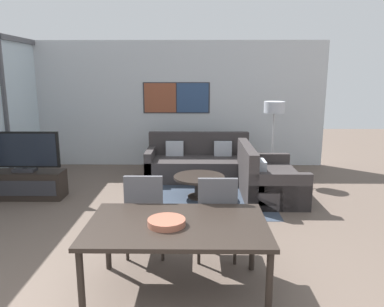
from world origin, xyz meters
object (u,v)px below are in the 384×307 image
object	(u,v)px
fruit_bowl	(167,222)
dining_chair_left	(145,211)
coffee_table	(199,181)
dining_table	(177,230)
floor_lamp	(274,112)
tv_console	(26,185)
dining_chair_centre	(217,214)
television	(23,152)
sofa_side	(265,180)
sofa_main	(199,164)

from	to	relation	value
fruit_bowl	dining_chair_left	bearing A→B (deg)	110.56
coffee_table	fruit_bowl	size ratio (longest dim) A/B	2.50
dining_table	floor_lamp	size ratio (longest dim) A/B	1.07
coffee_table	dining_table	xyz separation A→B (m)	(-0.22, -2.87, 0.37)
fruit_bowl	floor_lamp	xyz separation A→B (m)	(1.77, 4.03, 0.59)
fruit_bowl	tv_console	bearing A→B (deg)	132.39
dining_table	dining_chair_centre	xyz separation A→B (m)	(0.40, 0.69, -0.11)
television	fruit_bowl	size ratio (longest dim) A/B	3.50
sofa_side	sofa_main	bearing A→B (deg)	43.47
dining_chair_centre	fruit_bowl	size ratio (longest dim) A/B	2.86
sofa_side	dining_chair_left	world-z (taller)	dining_chair_left
sofa_main	dining_chair_centre	distance (m)	3.49
sofa_main	floor_lamp	size ratio (longest dim) A/B	1.34
dining_chair_centre	fruit_bowl	world-z (taller)	dining_chair_centre
sofa_main	coffee_table	xyz separation A→B (m)	(0.00, -1.30, 0.01)
tv_console	dining_chair_left	world-z (taller)	dining_chair_left
sofa_side	fruit_bowl	size ratio (longest dim) A/B	4.56
dining_chair_left	fruit_bowl	bearing A→B (deg)	-69.44
coffee_table	floor_lamp	world-z (taller)	floor_lamp
tv_console	fruit_bowl	world-z (taller)	fruit_bowl
sofa_side	dining_table	size ratio (longest dim) A/B	0.95
television	floor_lamp	distance (m)	4.57
tv_console	sofa_main	world-z (taller)	sofa_main
sofa_side	floor_lamp	world-z (taller)	floor_lamp
dining_table	floor_lamp	distance (m)	4.37
sofa_side	floor_lamp	bearing A→B (deg)	-17.20
television	dining_chair_left	size ratio (longest dim) A/B	1.22
tv_console	dining_chair_centre	xyz separation A→B (m)	(3.13, -2.13, 0.31)
sofa_side	coffee_table	size ratio (longest dim) A/B	1.83
tv_console	dining_table	size ratio (longest dim) A/B	0.76
coffee_table	fruit_bowl	bearing A→B (deg)	-96.20
television	sofa_main	distance (m)	3.28
tv_console	dining_table	bearing A→B (deg)	-46.06
tv_console	television	world-z (taller)	television
television	fruit_bowl	distance (m)	3.90
sofa_side	dining_chair_centre	distance (m)	2.48
sofa_main	dining_table	distance (m)	4.19
sofa_side	floor_lamp	distance (m)	1.51
dining_chair_left	floor_lamp	distance (m)	3.90
floor_lamp	tv_console	bearing A→B (deg)	-165.29
tv_console	fruit_bowl	distance (m)	3.93
sofa_main	sofa_side	bearing A→B (deg)	-46.53
sofa_side	floor_lamp	size ratio (longest dim) A/B	1.02
coffee_table	sofa_side	bearing A→B (deg)	4.85
television	dining_table	distance (m)	3.93
television	fruit_bowl	world-z (taller)	television
tv_console	television	size ratio (longest dim) A/B	1.05
sofa_side	dining_table	distance (m)	3.29
sofa_side	dining_table	bearing A→B (deg)	155.41
coffee_table	floor_lamp	size ratio (longest dim) A/B	0.56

